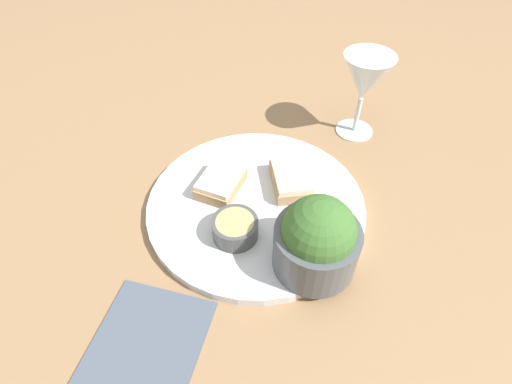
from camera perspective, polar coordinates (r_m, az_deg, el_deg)
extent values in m
plane|color=#93704C|center=(0.58, 0.00, -2.29)|extent=(4.00, 4.00, 0.00)
cylinder|color=silver|center=(0.58, 0.00, -1.83)|extent=(0.31, 0.31, 0.01)
cylinder|color=#4C5156|center=(0.49, 8.52, -7.86)|extent=(0.10, 0.10, 0.06)
sphere|color=#3D6B2D|center=(0.46, 8.94, -5.63)|extent=(0.09, 0.09, 0.09)
cylinder|color=#4C4C4C|center=(0.52, -2.99, -5.20)|extent=(0.06, 0.06, 0.03)
cylinder|color=tan|center=(0.52, -3.04, -4.52)|extent=(0.05, 0.05, 0.01)
cube|color=tan|center=(0.59, 4.99, 1.60)|extent=(0.08, 0.06, 0.02)
cube|color=#F4E5C1|center=(0.58, 5.07, 2.50)|extent=(0.08, 0.06, 0.01)
cube|color=tan|center=(0.59, -5.04, 1.12)|extent=(0.09, 0.08, 0.02)
cube|color=#F4E5C1|center=(0.58, -5.12, 2.02)|extent=(0.08, 0.08, 0.01)
cylinder|color=silver|center=(0.73, 13.83, 8.64)|extent=(0.06, 0.06, 0.01)
cylinder|color=silver|center=(0.71, 14.30, 10.75)|extent=(0.01, 0.01, 0.06)
cone|color=silver|center=(0.68, 15.39, 15.43)|extent=(0.08, 0.08, 0.08)
cube|color=#4C5666|center=(0.49, -15.17, -19.80)|extent=(0.16, 0.15, 0.01)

